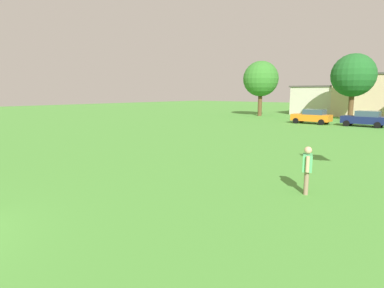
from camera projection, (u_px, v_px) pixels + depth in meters
name	position (u px, v px, depth m)	size (l,w,h in m)	color
ground_plane	(320.00, 131.00, 29.98)	(160.00, 160.00, 0.00)	#4C9338
adult_bystander	(307.00, 166.00, 11.24)	(0.49, 0.77, 1.72)	#8C7259
parked_car_orange_0	(312.00, 116.00, 36.69)	(4.30, 2.02, 1.68)	orange
parked_car_navy_1	(365.00, 119.00, 33.60)	(4.30, 2.02, 1.68)	#141E4C
tree_far_left	(261.00, 79.00, 48.37)	(5.34, 5.34, 8.32)	brown
tree_left	(353.00, 76.00, 40.25)	(5.43, 5.43, 8.46)	brown
house_left	(333.00, 100.00, 50.61)	(12.14, 6.85, 4.66)	beige
house_right	(381.00, 95.00, 46.33)	(12.01, 7.96, 6.28)	beige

